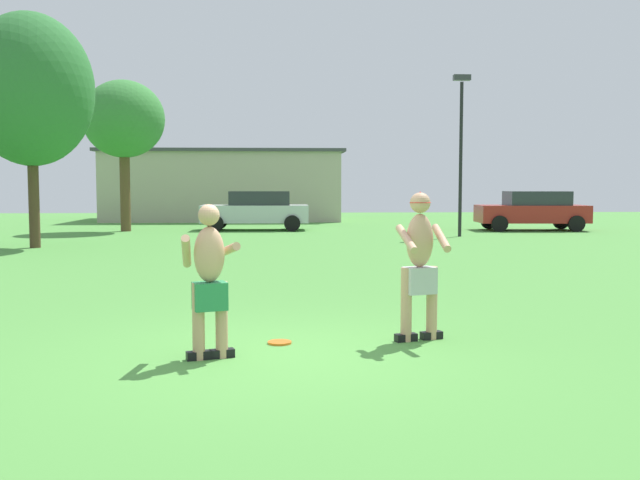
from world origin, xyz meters
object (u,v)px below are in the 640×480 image
frisbee (280,342)px  tree_left_field (124,120)px  tree_right_field (31,90)px  lamp_post (461,138)px  player_with_cap (420,259)px  car_red_near_post (533,210)px  player_in_green (209,278)px  car_silver_mid_lot (256,210)px

frisbee → tree_left_field: size_ratio=0.05×
tree_right_field → lamp_post: bearing=15.9°
player_with_cap → lamp_post: lamp_post is taller
car_red_near_post → lamp_post: bearing=-139.6°
player_in_green → car_red_near_post: 23.60m
player_with_cap → lamp_post: bearing=74.3°
player_in_green → car_silver_mid_lot: 21.69m
player_in_green → tree_right_field: size_ratio=0.24×
car_red_near_post → lamp_post: lamp_post is taller
player_in_green → lamp_post: bearing=68.0°
frisbee → player_in_green: bearing=-137.3°
tree_left_field → tree_right_field: (-1.05, -7.46, 0.19)m
lamp_post → car_silver_mid_lot: bearing=151.5°
player_in_green → lamp_post: 19.25m
player_in_green → frisbee: 1.30m
player_in_green → car_silver_mid_lot: size_ratio=0.38×
car_silver_mid_lot → tree_left_field: bearing=-175.7°
car_red_near_post → player_with_cap: bearing=-113.0°
car_silver_mid_lot → player_with_cap: bearing=-82.9°
frisbee → car_red_near_post: car_red_near_post is taller
player_in_green → tree_left_field: tree_left_field is taller
player_with_cap → tree_right_field: size_ratio=0.26×
frisbee → tree_left_field: 21.95m
frisbee → car_silver_mid_lot: car_silver_mid_lot is taller
player_with_cap → player_in_green: player_with_cap is taller
lamp_post → tree_right_field: (-13.55, -3.85, 1.07)m
player_with_cap → lamp_post: (4.76, 16.93, 2.52)m
car_red_near_post → player_in_green: bearing=-117.6°
lamp_post → tree_right_field: size_ratio=0.84×
tree_left_field → tree_right_field: tree_right_field is taller
frisbee → tree_right_field: size_ratio=0.04×
car_red_near_post → car_silver_mid_lot: (-11.16, 0.77, 0.00)m
car_silver_mid_lot → tree_left_field: tree_left_field is taller
player_with_cap → car_red_near_post: size_ratio=0.40×
player_in_green → car_red_near_post: size_ratio=0.37×
player_with_cap → car_red_near_post: (8.56, 20.16, -0.15)m
tree_right_field → player_in_green: bearing=-65.1°
car_red_near_post → car_silver_mid_lot: 11.18m
car_red_near_post → car_silver_mid_lot: size_ratio=1.02×
player_in_green → player_with_cap: bearing=17.7°
player_in_green → tree_left_field: size_ratio=0.28×
car_red_near_post → tree_left_field: tree_left_field is taller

